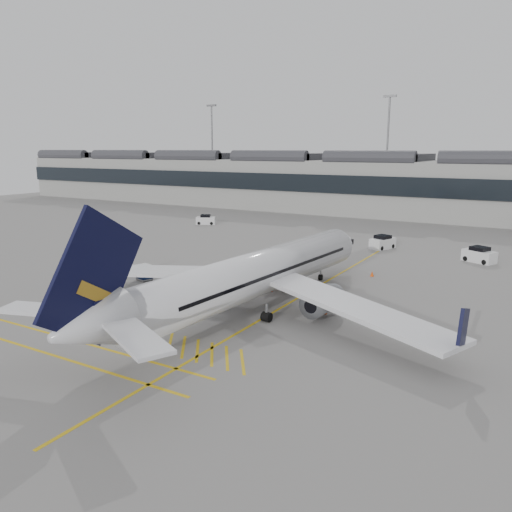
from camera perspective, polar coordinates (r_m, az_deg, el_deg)
The scene contains 18 objects.
ground at distance 45.32m, azimuth -10.90°, elevation -5.23°, with size 220.00×220.00×0.00m, color gray.
terminal at distance 108.38m, azimuth 15.05°, elevation 7.91°, with size 200.00×20.45×12.40m.
light_masts at distance 122.17m, azimuth 16.33°, elevation 12.20°, with size 113.00×0.60×25.45m.
apron_markings at distance 48.19m, azimuth 6.15°, elevation -4.02°, with size 0.25×60.00×0.01m, color gold.
airliner_main at distance 41.58m, azimuth -0.22°, elevation -2.21°, with size 35.62×39.04×10.38m.
belt_loader at distance 48.78m, azimuth 2.63°, elevation -3.07°, with size 4.82×1.87×1.95m.
baggage_cart_a at distance 44.55m, azimuth -5.16°, elevation -4.03°, with size 2.00×1.76×1.85m.
baggage_cart_b at distance 51.17m, azimuth -0.89°, elevation -1.93°, with size 1.94×1.74×1.72m.
baggage_cart_c at distance 46.39m, azimuth -7.90°, elevation -3.39°, with size 2.29×2.13×1.93m.
baggage_cart_d at distance 52.95m, azimuth -12.66°, elevation -1.80°, with size 1.84×1.65×1.63m.
ramp_agent_a at distance 48.16m, azimuth -1.55°, elevation -2.86°, with size 0.66×0.43×1.80m, color #FB400D.
ramp_agent_b at distance 47.54m, azimuth 1.49°, elevation -3.21°, with size 0.76×0.59×1.55m, color #EF570C.
pushback_tug at distance 48.94m, azimuth -17.13°, elevation -3.47°, with size 2.97×2.41×1.44m.
safety_cone_nose at distance 54.80m, azimuth 13.12°, elevation -1.99°, with size 0.40×0.40×0.56m, color #F24C0A.
safety_cone_engine at distance 41.86m, azimuth 7.86°, elevation -6.21°, with size 0.38×0.38×0.53m, color #F24C0A.
service_van_left at distance 90.86m, azimuth -5.76°, elevation 4.12°, with size 3.79×3.10×1.74m.
service_van_mid at distance 70.29m, azimuth 14.25°, elevation 1.50°, with size 2.99×4.04×1.86m.
service_van_right at distance 65.70m, azimuth 24.15°, elevation 0.09°, with size 4.12×3.27×1.89m.
Camera 1 is at (28.86, -32.29, 13.35)m, focal length 35.00 mm.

